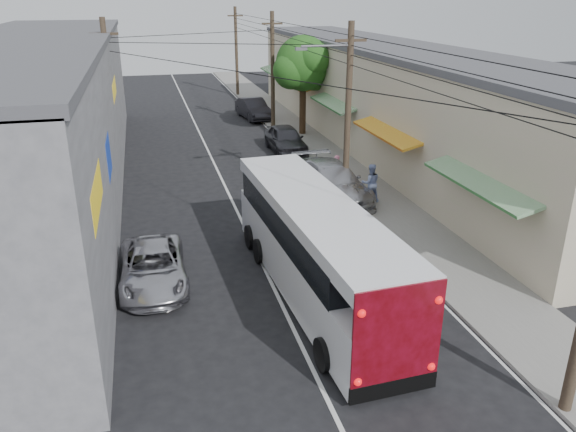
% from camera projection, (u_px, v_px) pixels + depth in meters
% --- Properties ---
extents(ground, '(120.00, 120.00, 0.00)m').
position_uv_depth(ground, '(324.00, 393.00, 13.63)').
color(ground, black).
rests_on(ground, ground).
extents(sidewalk, '(3.00, 80.00, 0.12)m').
position_uv_depth(sidewalk, '(325.00, 157.00, 33.12)').
color(sidewalk, slate).
rests_on(sidewalk, ground).
extents(building_right, '(7.09, 40.00, 6.25)m').
position_uv_depth(building_right, '(385.00, 96.00, 34.82)').
color(building_right, beige).
rests_on(building_right, ground).
extents(building_left, '(7.20, 36.00, 7.25)m').
position_uv_depth(building_left, '(38.00, 116.00, 26.52)').
color(building_left, gray).
rests_on(building_left, ground).
extents(utility_poles, '(11.80, 45.28, 8.00)m').
position_uv_depth(utility_poles, '(267.00, 89.00, 31.13)').
color(utility_poles, '#473828').
rests_on(utility_poles, ground).
extents(street_tree, '(4.40, 4.00, 6.60)m').
position_uv_depth(street_tree, '(304.00, 65.00, 36.92)').
color(street_tree, '#3F2B19').
rests_on(street_tree, ground).
extents(coach_bus, '(2.98, 11.08, 3.16)m').
position_uv_depth(coach_bus, '(314.00, 246.00, 17.68)').
color(coach_bus, white).
rests_on(coach_bus, ground).
extents(jeepney, '(2.15, 4.61, 1.28)m').
position_uv_depth(jeepney, '(153.00, 267.00, 18.54)').
color(jeepney, '#BAB8C0').
rests_on(jeepney, ground).
extents(parked_suv, '(2.81, 6.01, 1.70)m').
position_uv_depth(parked_suv, '(332.00, 182.00, 26.27)').
color(parked_suv, '#A7A8AF').
rests_on(parked_suv, ground).
extents(parked_car_mid, '(1.96, 4.73, 1.60)m').
position_uv_depth(parked_car_mid, '(286.00, 139.00, 34.19)').
color(parked_car_mid, '#28292E').
rests_on(parked_car_mid, ground).
extents(parked_car_far, '(2.24, 4.89, 1.55)m').
position_uv_depth(parked_car_far, '(253.00, 109.00, 43.37)').
color(parked_car_far, black).
rests_on(parked_car_far, ground).
extents(pedestrian_near, '(0.63, 0.50, 1.51)m').
position_uv_depth(pedestrian_near, '(336.00, 170.00, 27.97)').
color(pedestrian_near, pink).
rests_on(pedestrian_near, sidewalk).
extents(pedestrian_far, '(0.96, 0.80, 1.79)m').
position_uv_depth(pedestrian_far, '(371.00, 183.00, 25.59)').
color(pedestrian_far, '#92A4D5').
rests_on(pedestrian_far, sidewalk).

